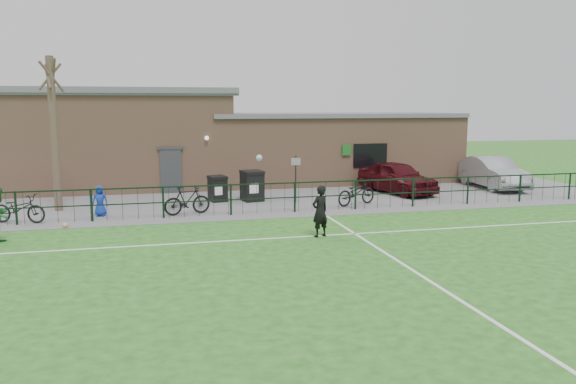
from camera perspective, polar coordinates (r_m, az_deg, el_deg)
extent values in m
plane|color=#225D1B|center=(14.16, 4.82, -8.26)|extent=(90.00, 90.00, 0.00)
cube|color=slate|center=(27.00, -4.25, 0.00)|extent=(34.00, 13.00, 0.02)
cube|color=white|center=(21.48, -1.76, -2.30)|extent=(28.00, 0.10, 0.01)
cube|color=white|center=(17.86, 0.76, -4.59)|extent=(28.00, 0.10, 0.01)
cube|color=white|center=(14.89, 12.21, -7.55)|extent=(0.10, 16.00, 0.01)
cube|color=black|center=(21.57, -1.88, -0.64)|extent=(28.00, 0.10, 1.20)
cylinder|color=#4D3B2F|center=(23.64, -22.66, 5.37)|extent=(0.30, 0.30, 6.00)
cube|color=black|center=(24.41, -7.18, 0.24)|extent=(0.81, 0.88, 1.02)
cube|color=black|center=(24.39, -3.67, 0.54)|extent=(0.97, 1.06, 1.23)
cylinder|color=black|center=(23.88, 0.78, 1.31)|extent=(0.07, 0.07, 2.00)
imported|color=#420B12|center=(27.03, 11.00, 1.50)|extent=(2.93, 4.73, 1.50)
imported|color=#999CA0|center=(29.92, 20.06, 1.87)|extent=(1.95, 4.80, 1.55)
imported|color=black|center=(21.96, -25.68, -1.53)|extent=(2.07, 1.29, 1.03)
imported|color=black|center=(21.64, -10.21, -0.85)|extent=(1.87, 0.93, 1.08)
imported|color=black|center=(23.48, 6.95, -0.05)|extent=(2.13, 1.44, 1.06)
imported|color=#1235AF|center=(22.14, -18.57, -0.86)|extent=(0.59, 0.41, 1.16)
imported|color=black|center=(17.78, 3.28, -1.97)|extent=(0.71, 0.60, 1.65)
sphere|color=white|center=(19.96, -2.95, 3.50)|extent=(0.22, 0.22, 0.22)
sphere|color=silver|center=(20.59, -21.70, -3.16)|extent=(0.19, 0.19, 0.19)
cube|color=tan|center=(29.74, -5.24, 4.18)|extent=(24.00, 5.00, 3.50)
cube|color=tan|center=(29.39, -17.56, 8.34)|extent=(11.52, 5.00, 1.20)
cube|color=#53555A|center=(29.40, -17.63, 9.75)|extent=(12.02, 5.40, 0.28)
cube|color=#53555A|center=(30.86, 4.55, 7.80)|extent=(13.44, 5.30, 0.22)
cube|color=#383A3D|center=(26.99, -11.80, 2.06)|extent=(1.00, 0.08, 2.10)
cube|color=black|center=(29.01, 8.35, 3.71)|extent=(1.80, 0.08, 1.20)
cube|color=#19661E|center=(28.48, 5.97, 4.27)|extent=(0.45, 0.04, 0.55)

